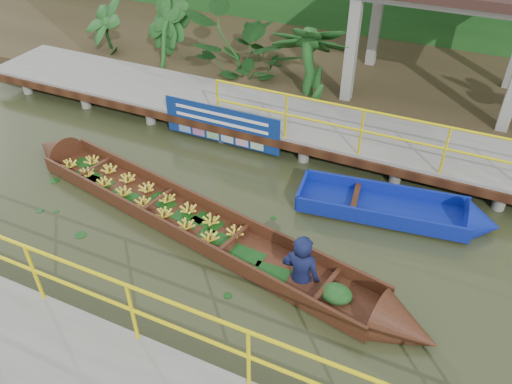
% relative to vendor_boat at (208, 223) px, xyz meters
% --- Properties ---
extents(ground, '(80.00, 80.00, 0.00)m').
position_rel_vendor_boat_xyz_m(ground, '(-0.29, 0.30, -0.27)').
color(ground, '#272E17').
rests_on(ground, ground).
extents(land_strip, '(30.00, 8.00, 0.45)m').
position_rel_vendor_boat_xyz_m(land_strip, '(-0.29, 7.80, -0.05)').
color(land_strip, '#312718').
rests_on(land_strip, ground).
extents(far_dock, '(16.00, 2.06, 1.66)m').
position_rel_vendor_boat_xyz_m(far_dock, '(-0.27, 3.73, 0.21)').
color(far_dock, gray).
rests_on(far_dock, ground).
extents(vendor_boat, '(9.17, 2.68, 2.19)m').
position_rel_vendor_boat_xyz_m(vendor_boat, '(0.00, 0.00, 0.00)').
color(vendor_boat, '#39190F').
rests_on(vendor_boat, ground).
extents(moored_blue_boat, '(3.76, 1.41, 0.87)m').
position_rel_vendor_boat_xyz_m(moored_blue_boat, '(3.57, 2.02, -0.12)').
color(moored_blue_boat, navy).
rests_on(moored_blue_boat, ground).
extents(blue_banner, '(2.82, 0.04, 0.88)m').
position_rel_vendor_boat_xyz_m(blue_banner, '(-1.19, 2.78, 0.29)').
color(blue_banner, navy).
rests_on(blue_banner, ground).
extents(tropical_plants, '(14.35, 1.35, 1.68)m').
position_rel_vendor_boat_xyz_m(tropical_plants, '(-0.23, 5.60, 1.02)').
color(tropical_plants, '#164517').
rests_on(tropical_plants, ground).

